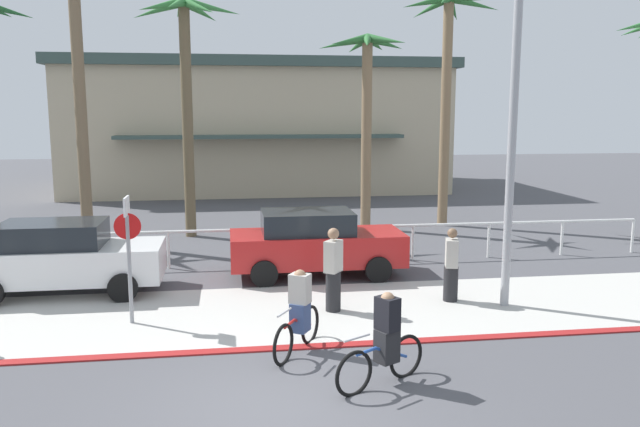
{
  "coord_description": "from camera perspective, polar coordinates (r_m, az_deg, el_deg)",
  "views": [
    {
      "loc": [
        -0.62,
        -8.61,
        4.21
      ],
      "look_at": [
        1.5,
        6.0,
        1.81
      ],
      "focal_mm": 35.69,
      "sensor_mm": 36.0,
      "label": 1
    }
  ],
  "objects": [
    {
      "name": "ground_plane",
      "position": [
        19.09,
        -6.19,
        -3.58
      ],
      "size": [
        80.0,
        80.0,
        0.0
      ],
      "primitive_type": "plane",
      "color": "#4C4C51"
    },
    {
      "name": "car_white_1",
      "position": [
        15.86,
        -22.09,
        -3.63
      ],
      "size": [
        4.4,
        2.02,
        1.69
      ],
      "color": "white",
      "rests_on": "ground"
    },
    {
      "name": "building_backdrop",
      "position": [
        35.58,
        -5.73,
        7.89
      ],
      "size": [
        19.82,
        11.27,
        6.78
      ],
      "color": "#BCAD8E",
      "rests_on": "ground"
    },
    {
      "name": "palm_tree_4",
      "position": [
        21.67,
        -11.97,
        13.27
      ],
      "size": [
        3.63,
        3.14,
        7.81
      ],
      "color": "brown",
      "rests_on": "ground"
    },
    {
      "name": "palm_tree_3",
      "position": [
        21.5,
        -21.16,
        16.29
      ],
      "size": [
        3.22,
        3.14,
        10.1
      ],
      "color": "#756047",
      "rests_on": "ground"
    },
    {
      "name": "rail_fence",
      "position": [
        17.45,
        -6.06,
        -1.98
      ],
      "size": [
        22.72,
        0.08,
        1.04
      ],
      "color": "white",
      "rests_on": "ground"
    },
    {
      "name": "curb_paint",
      "position": [
        11.62,
        -4.73,
        -11.99
      ],
      "size": [
        44.0,
        0.24,
        0.03
      ],
      "primitive_type": "cube",
      "color": "maroon",
      "rests_on": "ground"
    },
    {
      "name": "cyclist_red_1",
      "position": [
        11.3,
        -1.9,
        -8.92
      ],
      "size": [
        1.0,
        1.58,
        1.5
      ],
      "color": "black",
      "rests_on": "ground"
    },
    {
      "name": "pedestrian_0",
      "position": [
        13.4,
        1.2,
        -5.35
      ],
      "size": [
        0.45,
        0.48,
        1.8
      ],
      "color": "#232326",
      "rests_on": "ground"
    },
    {
      "name": "car_red_2",
      "position": [
        16.29,
        -0.49,
        -2.61
      ],
      "size": [
        4.4,
        2.02,
        1.69
      ],
      "color": "red",
      "rests_on": "ground"
    },
    {
      "name": "stop_sign_bike_lane",
      "position": [
        13.0,
        -16.82,
        -2.42
      ],
      "size": [
        0.52,
        0.56,
        2.56
      ],
      "color": "gray",
      "rests_on": "ground"
    },
    {
      "name": "sidewalk_strip",
      "position": [
        13.5,
        -5.26,
        -8.96
      ],
      "size": [
        44.0,
        4.0,
        0.02
      ],
      "primitive_type": "cube",
      "color": "beige",
      "rests_on": "ground"
    },
    {
      "name": "cyclist_blue_0",
      "position": [
        10.04,
        5.82,
        -11.33
      ],
      "size": [
        1.61,
        0.96,
        1.5
      ],
      "color": "black",
      "rests_on": "ground"
    },
    {
      "name": "streetlight_curb",
      "position": [
        13.74,
        17.39,
        9.07
      ],
      "size": [
        0.24,
        2.54,
        7.5
      ],
      "color": "#9EA0A5",
      "rests_on": "ground"
    },
    {
      "name": "palm_tree_5",
      "position": [
        22.61,
        4.12,
        11.49
      ],
      "size": [
        2.98,
        3.2,
        6.83
      ],
      "color": "#846B4C",
      "rests_on": "ground"
    },
    {
      "name": "pedestrian_1",
      "position": [
        14.41,
        11.68,
        -4.81
      ],
      "size": [
        0.39,
        0.45,
        1.66
      ],
      "color": "#232326",
      "rests_on": "ground"
    },
    {
      "name": "palm_tree_6",
      "position": [
        23.81,
        11.34,
        13.32
      ],
      "size": [
        3.59,
        3.02,
        8.28
      ],
      "color": "#846B4C",
      "rests_on": "ground"
    }
  ]
}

